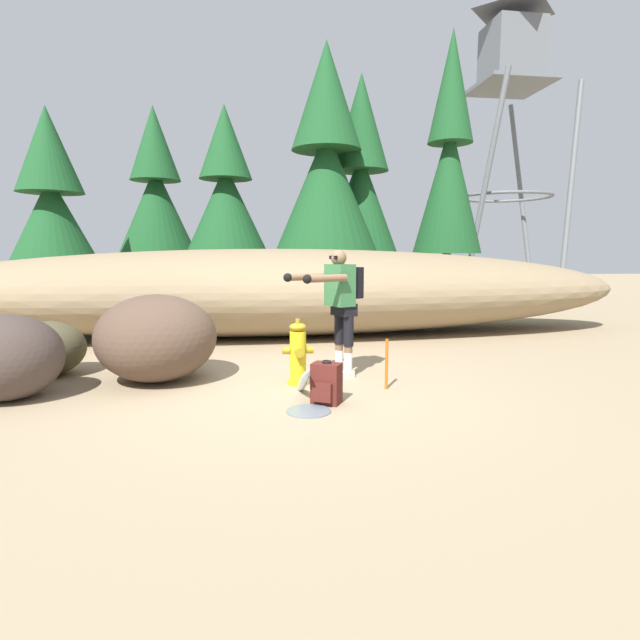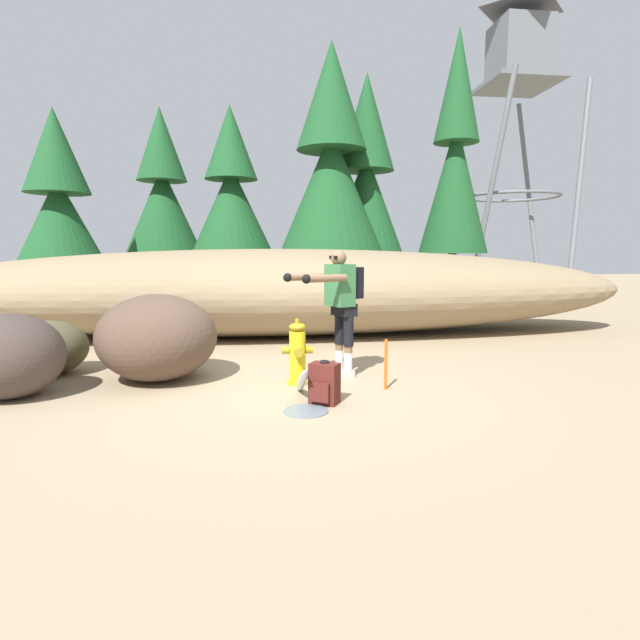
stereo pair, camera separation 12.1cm
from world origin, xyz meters
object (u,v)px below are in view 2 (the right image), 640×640
(fire_hydrant, at_px, (298,354))
(boulder_mid, at_px, (157,337))
(spare_backpack, at_px, (324,384))
(boulder_large, at_px, (50,348))
(watchtower, at_px, (519,64))
(survey_stake, at_px, (386,364))
(boulder_small, at_px, (9,356))
(utility_worker, at_px, (340,297))

(fire_hydrant, height_order, boulder_mid, boulder_mid)
(spare_backpack, bearing_deg, boulder_large, -87.25)
(watchtower, height_order, survey_stake, watchtower)
(boulder_large, bearing_deg, boulder_small, -89.80)
(spare_backpack, height_order, boulder_large, boulder_large)
(utility_worker, distance_m, boulder_mid, 2.37)
(boulder_small, bearing_deg, watchtower, 42.44)
(boulder_mid, height_order, watchtower, watchtower)
(boulder_large, height_order, boulder_mid, boulder_mid)
(utility_worker, bearing_deg, spare_backpack, 46.24)
(spare_backpack, distance_m, survey_stake, 0.93)
(utility_worker, bearing_deg, boulder_small, -19.14)
(fire_hydrant, height_order, survey_stake, fire_hydrant)
(boulder_large, xyz_separation_m, boulder_small, (0.00, -1.10, 0.11))
(fire_hydrant, height_order, boulder_large, fire_hydrant)
(boulder_mid, bearing_deg, watchtower, 44.70)
(utility_worker, height_order, survey_stake, utility_worker)
(spare_backpack, height_order, boulder_small, boulder_small)
(spare_backpack, relative_size, boulder_large, 0.49)
(fire_hydrant, relative_size, watchtower, 0.08)
(survey_stake, bearing_deg, boulder_mid, 164.04)
(fire_hydrant, distance_m, watchtower, 14.41)
(spare_backpack, xyz_separation_m, watchtower, (7.55, 10.68, 7.27))
(fire_hydrant, height_order, watchtower, watchtower)
(fire_hydrant, relative_size, boulder_large, 0.84)
(boulder_mid, distance_m, boulder_small, 1.60)
(spare_backpack, distance_m, boulder_large, 3.85)
(boulder_mid, xyz_separation_m, boulder_small, (-1.47, -0.63, -0.07))
(watchtower, xyz_separation_m, survey_stake, (-6.75, -10.20, -7.18))
(fire_hydrant, distance_m, survey_stake, 1.08)
(boulder_small, distance_m, survey_stake, 4.23)
(fire_hydrant, xyz_separation_m, utility_worker, (0.57, 0.29, 0.67))
(survey_stake, bearing_deg, utility_worker, 124.02)
(utility_worker, distance_m, watchtower, 13.58)
(boulder_large, bearing_deg, utility_worker, -8.96)
(fire_hydrant, height_order, boulder_small, boulder_small)
(spare_backpack, distance_m, boulder_mid, 2.36)
(fire_hydrant, distance_m, spare_backpack, 0.89)
(fire_hydrant, relative_size, spare_backpack, 1.72)
(fire_hydrant, relative_size, utility_worker, 0.49)
(survey_stake, bearing_deg, boulder_small, 177.82)
(boulder_small, height_order, watchtower, watchtower)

